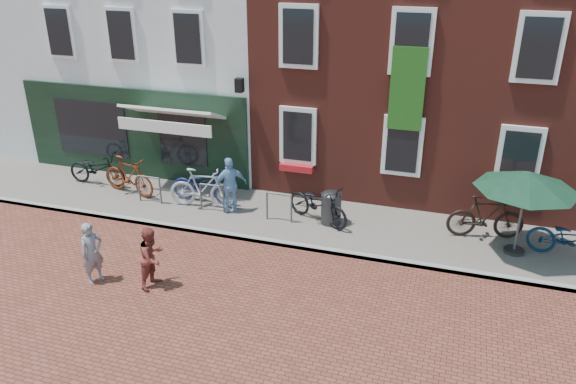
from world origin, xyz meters
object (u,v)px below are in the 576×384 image
(litter_bin, at_px, (331,206))
(woman, at_px, (92,253))
(bicycle_5, at_px, (486,217))
(cafe_person, at_px, (230,185))
(bicycle_6, at_px, (572,239))
(boy, at_px, (152,257))
(bicycle_2, at_px, (204,185))
(bicycle_3, at_px, (202,188))
(bicycle_0, at_px, (97,169))
(bicycle_4, at_px, (318,204))
(bicycle_1, at_px, (129,176))
(parasol, at_px, (528,177))

(litter_bin, bearing_deg, woman, -136.62)
(litter_bin, xyz_separation_m, bicycle_5, (3.97, 0.41, 0.07))
(cafe_person, distance_m, bicycle_6, 8.82)
(boy, height_order, bicycle_2, boy)
(bicycle_3, bearing_deg, woman, 161.38)
(bicycle_5, relative_size, bicycle_6, 0.97)
(litter_bin, xyz_separation_m, boy, (-3.12, -4.01, 0.10))
(litter_bin, height_order, woman, woman)
(bicycle_0, bearing_deg, woman, -145.49)
(bicycle_0, xyz_separation_m, bicycle_4, (7.28, -0.41, 0.00))
(boy, distance_m, bicycle_6, 9.86)
(bicycle_0, relative_size, bicycle_3, 1.03)
(boy, xyz_separation_m, bicycle_4, (2.76, 3.98, -0.09))
(litter_bin, height_order, bicycle_6, bicycle_6)
(woman, height_order, bicycle_6, woman)
(cafe_person, distance_m, bicycle_5, 6.88)
(litter_bin, bearing_deg, bicycle_5, 5.87)
(bicycle_2, bearing_deg, bicycle_4, -93.29)
(bicycle_2, height_order, bicycle_6, same)
(litter_bin, xyz_separation_m, bicycle_2, (-3.88, 0.21, 0.01))
(bicycle_1, relative_size, bicycle_3, 1.00)
(bicycle_2, xyz_separation_m, bicycle_4, (3.52, -0.23, 0.00))
(woman, bearing_deg, litter_bin, -23.67)
(parasol, relative_size, bicycle_3, 1.24)
(parasol, distance_m, bicycle_5, 1.71)
(parasol, height_order, boy, parasol)
(bicycle_6, bearing_deg, woman, 124.84)
(bicycle_2, bearing_deg, boy, -169.27)
(bicycle_3, distance_m, bicycle_6, 9.70)
(bicycle_3, height_order, bicycle_5, same)
(bicycle_0, bearing_deg, cafe_person, -95.73)
(parasol, xyz_separation_m, bicycle_0, (-12.34, 0.56, -1.49))
(boy, distance_m, bicycle_4, 4.85)
(bicycle_1, bearing_deg, bicycle_2, -72.51)
(litter_bin, relative_size, woman, 0.69)
(litter_bin, xyz_separation_m, woman, (-4.50, -4.25, 0.11))
(litter_bin, xyz_separation_m, bicycle_6, (5.93, -0.11, 0.01))
(bicycle_1, bearing_deg, cafe_person, -79.22)
(bicycle_4, distance_m, bicycle_5, 4.35)
(woman, distance_m, bicycle_0, 5.60)
(parasol, xyz_separation_m, cafe_person, (-7.58, 0.05, -1.21))
(bicycle_3, height_order, bicycle_6, bicycle_3)
(cafe_person, xyz_separation_m, bicycle_1, (-3.41, 0.19, -0.22))
(bicycle_0, xyz_separation_m, bicycle_2, (3.76, -0.17, 0.00))
(bicycle_0, relative_size, bicycle_1, 1.03)
(litter_bin, distance_m, bicycle_0, 7.65)
(litter_bin, xyz_separation_m, bicycle_4, (-0.36, -0.02, 0.01))
(parasol, height_order, bicycle_5, parasol)
(boy, distance_m, bicycle_5, 8.35)
(woman, height_order, bicycle_3, woman)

